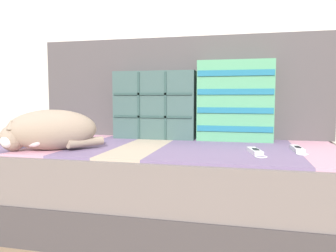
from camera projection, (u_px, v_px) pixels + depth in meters
The scene contains 8 objects.
ground_plane at pixel (161, 227), 1.56m from camera, with size 14.00×14.00×0.00m, color #937556.
couch at pixel (166, 183), 1.64m from camera, with size 1.73×0.90×0.38m.
sofa_backrest at pixel (181, 88), 1.96m from camera, with size 1.69×0.14×0.58m.
throw_pillow_quilted at pixel (155, 105), 1.86m from camera, with size 0.46×0.14×0.38m.
throw_pillow_striped at pixel (235, 101), 1.75m from camera, with size 0.40×0.14×0.43m.
sleeping_cat at pixel (48, 131), 1.45m from camera, with size 0.42×0.34×0.18m.
game_remote_near at pixel (297, 149), 1.42m from camera, with size 0.05×0.19×0.02m.
game_remote_far at pixel (255, 152), 1.36m from camera, with size 0.08×0.19×0.02m.
Camera 1 is at (0.38, -1.46, 0.62)m, focal length 35.00 mm.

